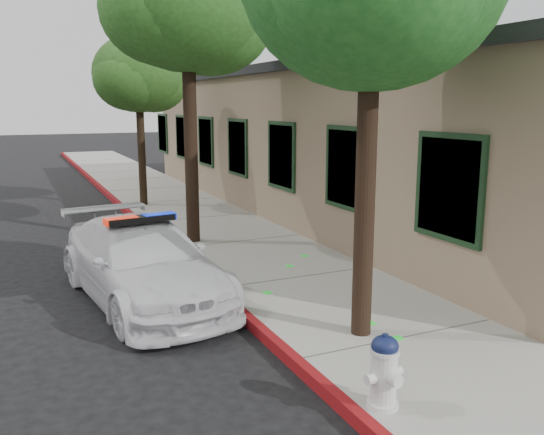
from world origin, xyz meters
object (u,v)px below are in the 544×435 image
(street_tree_far, at_px, (140,78))
(street_tree_mid, at_px, (188,8))
(fire_hydrant, at_px, (384,371))
(clapboard_building, at_px, (358,140))
(police_car, at_px, (142,262))

(street_tree_far, bearing_deg, street_tree_mid, -90.06)
(fire_hydrant, height_order, street_tree_mid, street_tree_mid)
(clapboard_building, relative_size, fire_hydrant, 26.33)
(police_car, bearing_deg, street_tree_far, 70.20)
(fire_hydrant, bearing_deg, street_tree_far, 82.51)
(police_car, distance_m, fire_hydrant, 4.93)
(fire_hydrant, distance_m, street_tree_mid, 9.13)
(clapboard_building, relative_size, police_car, 4.39)
(fire_hydrant, xyz_separation_m, street_tree_mid, (0.37, 7.85, 4.65))
(police_car, height_order, street_tree_far, street_tree_far)
(street_tree_mid, bearing_deg, street_tree_far, 89.94)
(clapboard_building, xyz_separation_m, fire_hydrant, (-6.34, -10.36, -1.58))
(street_tree_mid, distance_m, street_tree_far, 5.33)
(street_tree_mid, bearing_deg, fire_hydrant, -92.73)
(street_tree_mid, height_order, street_tree_far, street_tree_mid)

